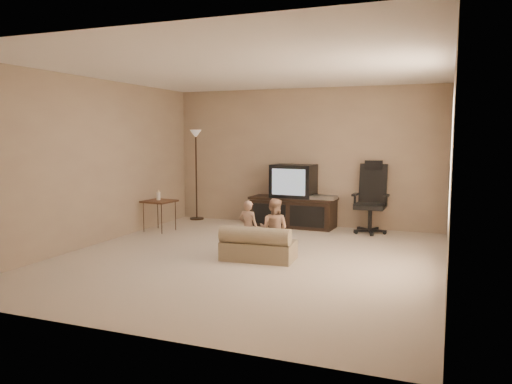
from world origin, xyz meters
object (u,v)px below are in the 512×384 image
side_table (159,201)px  child_sofa (258,246)px  floor_lamp (196,154)px  toddler_right (274,229)px  toddler_left (248,227)px  tv_stand (294,201)px  office_chair (371,207)px

side_table → child_sofa: bearing=-29.1°
floor_lamp → toddler_right: bearing=-45.2°
child_sofa → toddler_left: bearing=129.2°
floor_lamp → toddler_right: size_ratio=2.13×
side_table → floor_lamp: (0.03, 1.31, 0.76)m
toddler_left → toddler_right: toddler_right is taller
tv_stand → child_sofa: bearing=-80.7°
floor_lamp → toddler_left: (2.05, -2.34, -0.90)m
office_chair → toddler_left: bearing=-119.9°
office_chair → floor_lamp: floor_lamp is taller
tv_stand → child_sofa: size_ratio=1.62×
office_chair → floor_lamp: size_ratio=0.70×
child_sofa → office_chair: bearing=62.2°
toddler_left → side_table: bearing=-23.4°
office_chair → child_sofa: office_chair is taller
toddler_left → toddler_right: bearing=163.2°
floor_lamp → toddler_right: (2.48, -2.49, -0.87)m
tv_stand → toddler_right: 2.48m
child_sofa → toddler_left: 0.40m
tv_stand → toddler_left: tv_stand is taller
child_sofa → toddler_right: (0.19, 0.10, 0.22)m
office_chair → toddler_left: (-1.36, -2.21, -0.06)m
office_chair → toddler_right: size_ratio=1.48×
child_sofa → toddler_left: (-0.24, 0.26, 0.19)m
floor_lamp → child_sofa: bearing=-48.6°
toddler_right → office_chair: bearing=-112.4°
child_sofa → toddler_right: size_ratio=1.19×
tv_stand → floor_lamp: 2.17m
toddler_right → side_table: bearing=-26.3°
tv_stand → office_chair: office_chair is taller
side_table → toddler_left: toddler_left is taller
office_chair → side_table: 3.63m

